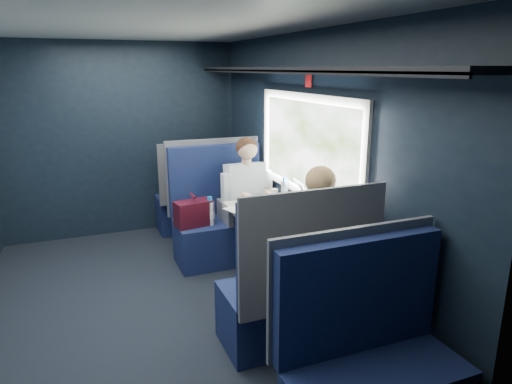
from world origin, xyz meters
name	(u,v)px	position (x,y,z in m)	size (l,w,h in m)	color
ground	(158,310)	(0.00, 0.00, -0.01)	(2.80, 4.20, 0.01)	black
room_shell	(150,137)	(0.02, 0.00, 1.48)	(3.00, 4.40, 2.40)	black
table	(270,221)	(1.03, 0.00, 0.66)	(0.62, 1.00, 0.74)	#54565E
seat_bay_near	(220,220)	(0.83, 0.87, 0.42)	(1.05, 0.62, 1.26)	#0D153B
seat_bay_far	(294,294)	(0.85, -0.87, 0.41)	(1.04, 0.62, 1.26)	#0D153B
seat_row_front	(199,199)	(0.85, 1.80, 0.41)	(1.04, 0.51, 1.16)	#0D153B
seat_row_back	(370,370)	(0.85, -1.80, 0.41)	(1.04, 0.51, 1.16)	#0D153B
man	(249,195)	(1.10, 0.70, 0.72)	(0.53, 0.56, 1.32)	black
woman	(315,240)	(1.10, -0.71, 0.73)	(0.53, 0.56, 1.32)	black
papers	(273,213)	(1.06, -0.01, 0.74)	(0.54, 0.78, 0.01)	white
laptop	(293,199)	(1.33, 0.14, 0.81)	(0.30, 0.36, 0.24)	silver
bottle_small	(285,190)	(1.33, 0.33, 0.84)	(0.07, 0.07, 0.23)	silver
cup	(274,193)	(1.27, 0.44, 0.79)	(0.07, 0.07, 0.09)	white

